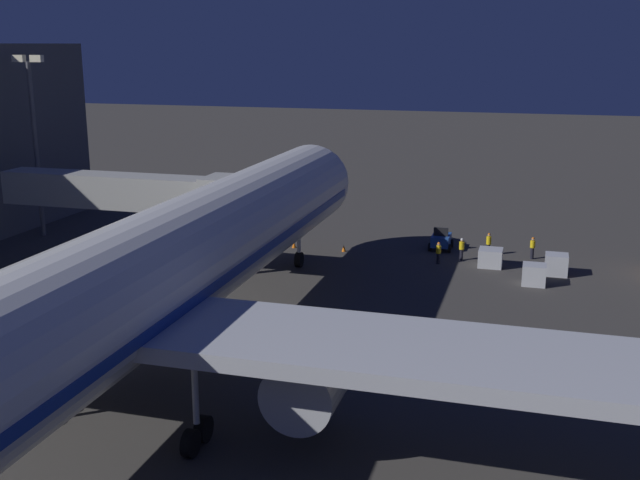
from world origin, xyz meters
The scene contains 14 objects.
ground_plane centered at (0.00, 0.00, 0.00)m, with size 320.00×320.00×0.00m, color #383533.
airliner_at_gate centered at (0.00, 12.02, 6.00)m, with size 49.43×65.97×19.03m.
jet_bridge centered at (10.85, -9.86, 6.09)m, with size 19.98×3.40×7.64m.
apron_floodlight_mast centered at (25.50, -17.47, 9.40)m, with size 2.90×0.50×16.00m.
pushback_tug centered at (-9.95, -22.57, 0.78)m, with size 1.86×2.44×1.95m.
baggage_container_near_belt centered at (-19.26, -17.55, 0.79)m, with size 1.67×1.62×1.59m, color #B7BABF.
baggage_container_mid_row centered at (-14.34, -18.43, 0.70)m, with size 1.81×1.79×1.40m, color #B7BABF.
baggage_container_spare centered at (-17.69, -14.51, 0.75)m, with size 1.66×1.59×1.51m, color #B7BABF.
ground_crew_near_nose_gear centered at (-11.97, -19.58, 1.01)m, with size 0.40×0.40×1.83m.
ground_crew_by_belt_loader centered at (-10.32, -18.06, 0.97)m, with size 0.40×0.40×1.76m.
ground_crew_marshaller_fwd centered at (-17.44, -21.57, 1.00)m, with size 0.40×0.40×1.81m.
ground_crew_under_port_wing centered at (-13.95, -21.75, 1.04)m, with size 0.40×0.40×1.88m.
traffic_cone_nose_port centered at (-2.20, -19.59, 0.28)m, with size 0.36×0.36×0.55m, color orange.
traffic_cone_nose_starboard centered at (2.20, -19.59, 0.28)m, with size 0.36×0.36×0.55m, color orange.
Camera 1 is at (-17.54, 40.81, 16.91)m, focal length 43.13 mm.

